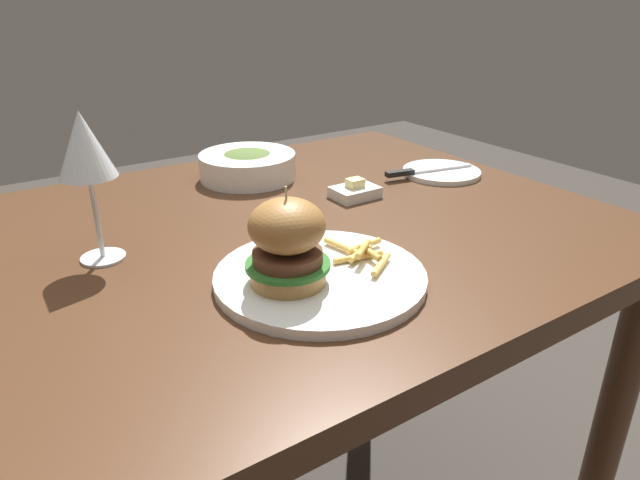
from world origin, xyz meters
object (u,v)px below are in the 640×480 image
at_px(burger_sandwich, 287,242).
at_px(table_knife, 421,171).
at_px(bread_plate, 441,172).
at_px(butter_dish, 355,191).
at_px(main_plate, 320,277).
at_px(wine_glass, 84,149).
at_px(soup_bowl, 248,165).

bearing_deg(burger_sandwich, table_knife, 28.68).
bearing_deg(bread_plate, butter_dish, -177.07).
xyz_separation_m(burger_sandwich, bread_plate, (0.52, 0.25, -0.06)).
xyz_separation_m(main_plate, wine_glass, (-0.22, 0.23, 0.15)).
distance_m(wine_glass, table_knife, 0.65).
xyz_separation_m(table_knife, butter_dish, (-0.18, -0.02, -0.00)).
height_order(burger_sandwich, butter_dish, burger_sandwich).
height_order(butter_dish, soup_bowl, soup_bowl).
bearing_deg(soup_bowl, burger_sandwich, -111.22).
bearing_deg(table_knife, butter_dish, -173.37).
height_order(main_plate, butter_dish, butter_dish).
xyz_separation_m(main_plate, burger_sandwich, (-0.05, 0.00, 0.06)).
relative_size(wine_glass, soup_bowl, 1.10).
xyz_separation_m(burger_sandwich, butter_dish, (0.28, 0.23, -0.06)).
xyz_separation_m(wine_glass, soup_bowl, (0.34, 0.22, -0.13)).
xyz_separation_m(wine_glass, table_knife, (0.64, 0.03, -0.15)).
bearing_deg(main_plate, soup_bowl, 74.39).
bearing_deg(soup_bowl, main_plate, -105.61).
relative_size(bread_plate, butter_dish, 1.92).
bearing_deg(soup_bowl, table_knife, -32.88).
relative_size(burger_sandwich, table_knife, 0.64).
bearing_deg(main_plate, burger_sandwich, 179.78).
xyz_separation_m(bread_plate, butter_dish, (-0.23, -0.01, 0.01)).
distance_m(main_plate, bread_plate, 0.53).
bearing_deg(burger_sandwich, butter_dish, 39.61).
xyz_separation_m(butter_dish, soup_bowl, (-0.11, 0.21, 0.02)).
height_order(bread_plate, butter_dish, butter_dish).
bearing_deg(table_knife, bread_plate, -11.07).
height_order(burger_sandwich, table_knife, burger_sandwich).
bearing_deg(main_plate, butter_dish, 44.98).
relative_size(burger_sandwich, soup_bowl, 0.66).
distance_m(main_plate, butter_dish, 0.33).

